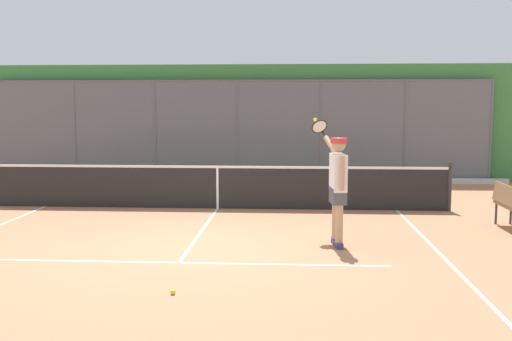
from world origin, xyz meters
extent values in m
plane|color=#B27551|center=(0.00, 0.00, 0.00)|extent=(60.00, 60.00, 0.00)
cube|color=white|center=(0.00, 0.85, 0.00)|extent=(6.18, 0.05, 0.01)
cube|color=white|center=(-3.96, 0.45, 0.00)|extent=(0.05, 8.16, 0.01)
cube|color=white|center=(0.00, -1.39, 0.00)|extent=(0.05, 4.49, 0.01)
cylinder|color=#565B60|center=(-7.47, -8.32, 1.52)|extent=(0.07, 0.07, 3.05)
cylinder|color=#565B60|center=(-4.98, -8.32, 1.52)|extent=(0.07, 0.07, 3.05)
cylinder|color=#565B60|center=(-2.49, -8.32, 1.52)|extent=(0.07, 0.07, 3.05)
cylinder|color=#565B60|center=(0.00, -8.32, 1.52)|extent=(0.07, 0.07, 3.05)
cylinder|color=#565B60|center=(2.49, -8.32, 1.52)|extent=(0.07, 0.07, 3.05)
cylinder|color=#565B60|center=(4.98, -8.32, 1.52)|extent=(0.07, 0.07, 3.05)
cylinder|color=#565B60|center=(0.00, -8.32, 3.01)|extent=(14.94, 0.05, 0.05)
cube|color=#565B60|center=(0.00, -8.32, 1.52)|extent=(14.94, 0.02, 3.05)
cube|color=#387A3D|center=(0.00, -8.97, 1.76)|extent=(17.94, 0.90, 3.51)
cube|color=silver|center=(0.00, -8.14, 0.07)|extent=(15.94, 0.18, 0.15)
cylinder|color=#2D2D2D|center=(-5.08, -3.64, 0.54)|extent=(0.09, 0.09, 1.07)
cube|color=black|center=(0.00, -3.64, 0.46)|extent=(10.08, 0.02, 0.91)
cube|color=white|center=(0.00, -3.64, 0.94)|extent=(10.08, 0.04, 0.05)
cube|color=white|center=(0.00, -3.64, 0.46)|extent=(0.05, 0.04, 0.91)
cube|color=navy|center=(-2.42, -0.20, 0.04)|extent=(0.14, 0.27, 0.09)
cylinder|color=tan|center=(-2.42, -0.20, 0.50)|extent=(0.13, 0.13, 0.83)
cube|color=navy|center=(-2.38, -0.48, 0.04)|extent=(0.14, 0.27, 0.09)
cylinder|color=tan|center=(-2.38, -0.48, 0.50)|extent=(0.13, 0.13, 0.83)
cube|color=#474C56|center=(-2.40, -0.34, 0.84)|extent=(0.27, 0.46, 0.26)
cube|color=white|center=(-2.40, -0.34, 1.22)|extent=(0.27, 0.53, 0.60)
cylinder|color=tan|center=(-2.43, -0.03, 1.24)|extent=(0.08, 0.08, 0.55)
cylinder|color=tan|center=(-2.30, -0.80, 1.63)|extent=(0.23, 0.40, 0.31)
sphere|color=tan|center=(-2.40, -0.34, 1.67)|extent=(0.23, 0.23, 0.23)
cylinder|color=red|center=(-2.40, -0.34, 1.73)|extent=(0.29, 0.29, 0.09)
cube|color=red|center=(-2.39, -0.46, 1.70)|extent=(0.22, 0.23, 0.02)
cylinder|color=black|center=(-2.20, -1.04, 1.80)|extent=(0.09, 0.17, 0.13)
torus|color=black|center=(-2.13, -1.21, 1.93)|extent=(0.34, 0.28, 0.26)
cylinder|color=silver|center=(-2.13, -1.21, 1.93)|extent=(0.28, 0.23, 0.21)
sphere|color=#D6E042|center=(-2.06, -1.38, 2.05)|extent=(0.07, 0.07, 0.07)
sphere|color=#CCDB33|center=(-0.20, 2.27, 0.03)|extent=(0.07, 0.07, 0.07)
cube|color=#93704C|center=(-5.59, -1.69, 0.66)|extent=(0.09, 1.30, 0.36)
cylinder|color=#333338|center=(-5.90, -2.29, 0.22)|extent=(0.04, 0.04, 0.44)
cylinder|color=#333338|center=(-5.62, -2.29, 0.22)|extent=(0.04, 0.04, 0.44)
camera|label=1|loc=(-1.64, 9.09, 2.32)|focal=40.77mm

